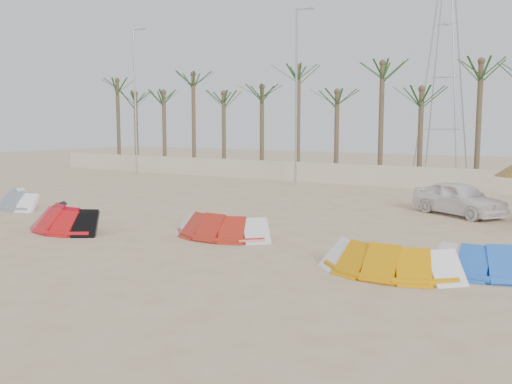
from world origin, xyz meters
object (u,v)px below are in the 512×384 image
Objects in this scene: kite_red_left at (75,214)px; kite_orange at (393,257)px; kite_grey at (25,198)px; kite_red_mid at (71,218)px; kite_blue at (501,258)px; kite_red_right at (226,224)px; car at (459,198)px.

kite_orange is at bearing -0.90° from kite_red_left.
kite_red_mid is at bearing -22.47° from kite_grey.
kite_red_right is at bearing 178.67° from kite_blue.
kite_red_left and kite_blue have the same top height.
kite_blue is (2.41, 1.36, -0.00)m from kite_orange.
kite_grey and kite_red_mid have the same top height.
kite_red_mid is 1.03× the size of kite_blue.
kite_grey and kite_red_right have the same top height.
kite_grey is 11.99m from kite_red_right.
car reaches higher than kite_orange.
kite_red_left is 15.09m from kite_blue.
car is at bearing 25.62° from kite_grey.
kite_grey is 1.07× the size of kite_orange.
kite_red_left is 1.04× the size of kite_red_mid.
kite_red_left is at bearing -167.45° from kite_red_right.
kite_grey is 19.56m from car.
car is (-0.85, 10.63, 0.30)m from kite_orange.
kite_red_mid is 15.77m from car.
kite_blue is 0.87× the size of car.
car is at bearing 109.36° from kite_blue.
kite_red_right is at bearing -2.91° from kite_grey.
kite_grey is at bearing 157.53° from kite_red_mid.
kite_red_right is at bearing 12.55° from kite_red_left.
kite_blue is (15.05, 1.16, -0.00)m from kite_red_left.
kite_red_left and kite_red_right have the same top height.
kite_red_mid is at bearing -172.66° from kite_blue.
kite_orange is 10.67m from car.
kite_red_mid is 14.55m from kite_blue.
kite_red_left is 15.74m from car.
kite_orange is at bearing 2.39° from kite_red_mid.
car reaches higher than kite_blue.
kite_grey is 0.92× the size of car.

